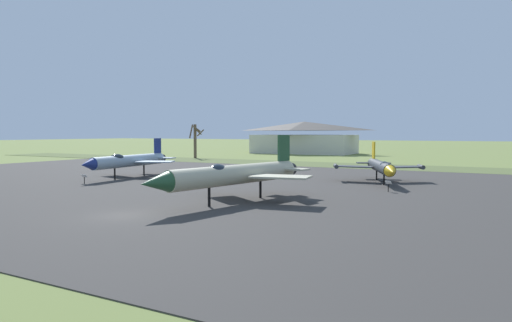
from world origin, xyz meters
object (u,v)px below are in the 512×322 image
(info_placard_front_left, at_px, (388,185))
(jet_fighter_front_right, at_px, (233,174))
(info_placard_rear_center, at_px, (84,178))
(jet_fighter_front_left, at_px, (381,167))
(jet_fighter_rear_center, at_px, (128,161))
(visitor_building, at_px, (304,138))

(info_placard_front_left, bearing_deg, jet_fighter_front_right, -126.14)
(info_placard_rear_center, bearing_deg, jet_fighter_front_left, 30.18)
(jet_fighter_rear_center, bearing_deg, jet_fighter_front_right, -26.44)
(jet_fighter_rear_center, xyz_separation_m, visitor_building, (-6.79, 70.54, 1.98))
(jet_fighter_rear_center, height_order, info_placard_rear_center, jet_fighter_rear_center)
(jet_fighter_rear_center, distance_m, visitor_building, 70.89)
(jet_fighter_front_right, distance_m, info_placard_rear_center, 21.29)
(jet_fighter_front_left, height_order, info_placard_rear_center, jet_fighter_front_left)
(jet_fighter_front_left, relative_size, jet_fighter_rear_center, 0.84)
(visitor_building, bearing_deg, jet_fighter_front_left, -60.41)
(info_placard_front_left, bearing_deg, jet_fighter_front_left, 108.95)
(info_placard_front_left, bearing_deg, info_placard_rear_center, -163.58)
(jet_fighter_front_right, relative_size, info_placard_rear_center, 16.04)
(jet_fighter_front_left, distance_m, jet_fighter_front_right, 20.73)
(info_placard_front_left, bearing_deg, jet_fighter_rear_center, -176.78)
(jet_fighter_front_left, distance_m, visitor_building, 70.91)
(jet_fighter_front_right, bearing_deg, jet_fighter_rear_center, 153.56)
(jet_fighter_front_left, distance_m, jet_fighter_rear_center, 29.58)
(info_placard_front_left, relative_size, jet_fighter_front_right, 0.07)
(jet_fighter_front_right, relative_size, visitor_building, 0.60)
(jet_fighter_front_left, xyz_separation_m, jet_fighter_rear_center, (-28.21, -8.91, 0.28))
(jet_fighter_front_left, relative_size, jet_fighter_front_right, 0.77)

